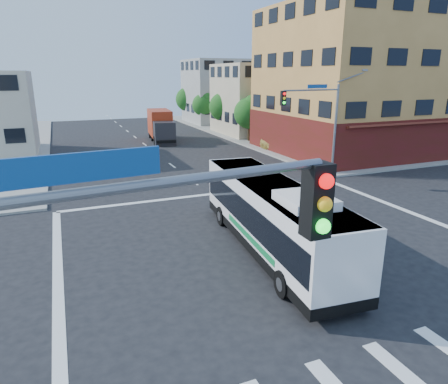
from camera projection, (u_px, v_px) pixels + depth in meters
name	position (u px, v px, depth m)	size (l,w,h in m)	color
ground	(282.00, 250.00, 18.17)	(120.00, 120.00, 0.00)	black
sidewalk_ne	(364.00, 125.00, 61.96)	(50.00, 50.00, 0.15)	gray
corner_building_ne	(364.00, 93.00, 40.19)	(18.10, 15.44, 14.00)	#D5994C
building_east_near	(265.00, 99.00, 53.23)	(12.06, 10.06, 9.00)	#C6B497
building_east_far	(225.00, 91.00, 65.51)	(12.06, 10.06, 10.00)	#9E9F9A
signal_mast_ne	(319.00, 112.00, 29.49)	(7.91, 1.13, 8.07)	gray
signal_mast_sw	(56.00, 353.00, 4.02)	(7.91, 1.01, 8.07)	gray
street_tree_a	(250.00, 111.00, 46.27)	(3.60, 3.60, 5.53)	#342312
street_tree_b	(224.00, 105.00, 53.32)	(3.80, 3.80, 5.79)	#342312
street_tree_c	(204.00, 103.00, 60.50)	(3.40, 3.40, 5.29)	#342312
street_tree_d	(188.00, 98.00, 67.48)	(4.00, 4.00, 6.03)	#342312
transit_bus	(272.00, 216.00, 17.61)	(3.51, 11.87, 3.46)	black
box_truck	(161.00, 126.00, 47.46)	(3.17, 8.19, 3.59)	#26262B
parked_car	(279.00, 144.00, 40.97)	(1.93, 4.80, 1.63)	gold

